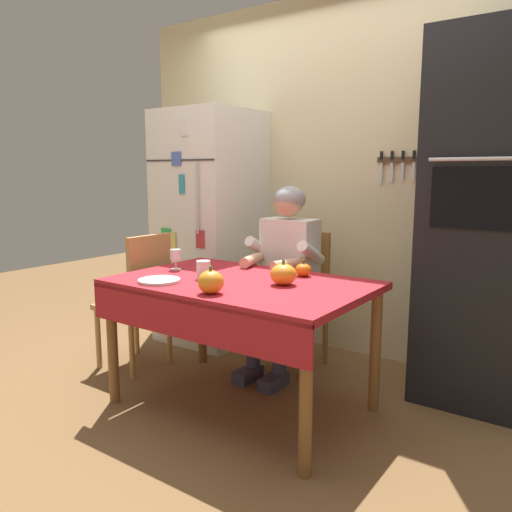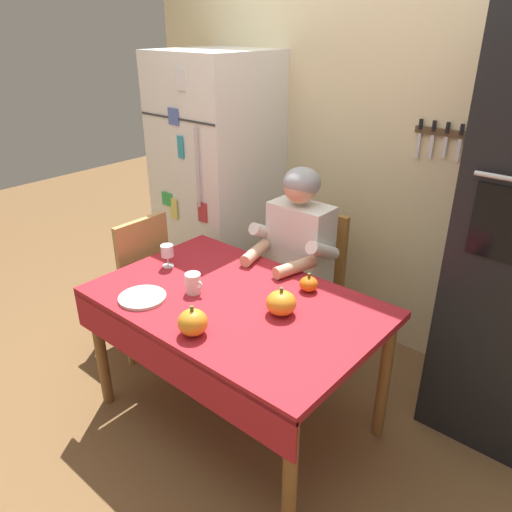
% 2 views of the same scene
% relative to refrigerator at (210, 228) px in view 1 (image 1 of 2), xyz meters
% --- Properties ---
extents(ground_plane, '(10.00, 10.00, 0.00)m').
position_rel_refrigerator_xyz_m(ground_plane, '(0.95, -0.96, -0.90)').
color(ground_plane, brown).
rests_on(ground_plane, ground).
extents(back_wall_assembly, '(3.70, 0.13, 2.60)m').
position_rel_refrigerator_xyz_m(back_wall_assembly, '(1.00, 0.39, 0.40)').
color(back_wall_assembly, beige).
rests_on(back_wall_assembly, ground).
extents(refrigerator, '(0.68, 0.71, 1.80)m').
position_rel_refrigerator_xyz_m(refrigerator, '(0.00, 0.00, 0.00)').
color(refrigerator, white).
rests_on(refrigerator, ground).
extents(wall_oven, '(0.60, 0.64, 2.10)m').
position_rel_refrigerator_xyz_m(wall_oven, '(2.00, 0.04, 0.15)').
color(wall_oven, black).
rests_on(wall_oven, ground).
extents(dining_table, '(1.40, 0.90, 0.74)m').
position_rel_refrigerator_xyz_m(dining_table, '(0.95, -0.88, -0.24)').
color(dining_table, brown).
rests_on(dining_table, ground).
extents(chair_behind_person, '(0.40, 0.40, 0.93)m').
position_rel_refrigerator_xyz_m(chair_behind_person, '(0.87, -0.09, -0.39)').
color(chair_behind_person, '#9E6B33').
rests_on(chair_behind_person, ground).
extents(seated_person, '(0.47, 0.55, 1.25)m').
position_rel_refrigerator_xyz_m(seated_person, '(0.87, -0.28, -0.16)').
color(seated_person, '#38384C').
rests_on(seated_person, ground).
extents(chair_left_side, '(0.40, 0.40, 0.93)m').
position_rel_refrigerator_xyz_m(chair_left_side, '(0.05, -0.80, -0.39)').
color(chair_left_side, tan).
rests_on(chair_left_side, ground).
extents(coffee_mug, '(0.11, 0.08, 0.10)m').
position_rel_refrigerator_xyz_m(coffee_mug, '(0.75, -0.94, -0.11)').
color(coffee_mug, white).
rests_on(coffee_mug, dining_table).
extents(wine_glass, '(0.07, 0.07, 0.13)m').
position_rel_refrigerator_xyz_m(wine_glass, '(0.43, -0.84, -0.07)').
color(wine_glass, white).
rests_on(wine_glass, dining_table).
extents(pumpkin_large, '(0.13, 0.13, 0.14)m').
position_rel_refrigerator_xyz_m(pumpkin_large, '(1.01, -1.19, -0.10)').
color(pumpkin_large, orange).
rests_on(pumpkin_large, dining_table).
extents(pumpkin_medium, '(0.14, 0.14, 0.14)m').
position_rel_refrigerator_xyz_m(pumpkin_medium, '(1.20, -0.82, -0.10)').
color(pumpkin_medium, orange).
rests_on(pumpkin_medium, dining_table).
extents(pumpkin_small, '(0.09, 0.09, 0.10)m').
position_rel_refrigerator_xyz_m(pumpkin_small, '(1.17, -0.56, -0.12)').
color(pumpkin_small, orange).
rests_on(pumpkin_small, dining_table).
extents(serving_tray, '(0.23, 0.23, 0.02)m').
position_rel_refrigerator_xyz_m(serving_tray, '(0.61, -1.15, -0.15)').
color(serving_tray, silver).
rests_on(serving_tray, dining_table).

